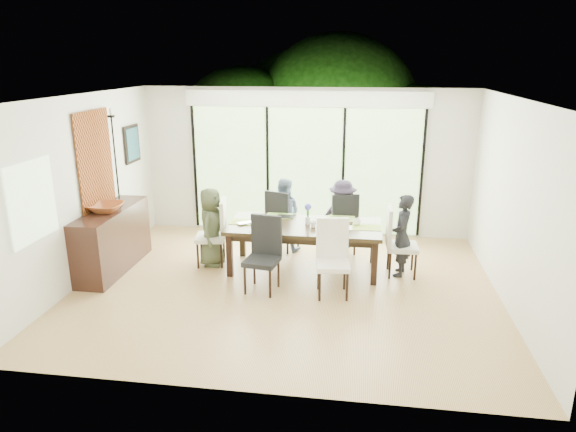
# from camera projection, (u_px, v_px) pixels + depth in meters

# --- Properties ---
(floor) EXTENTS (6.00, 5.00, 0.01)m
(floor) POSITION_uv_depth(u_px,v_px,m) (286.00, 287.00, 7.47)
(floor) COLOR olive
(floor) RESTS_ON ground
(ceiling) EXTENTS (6.00, 5.00, 0.01)m
(ceiling) POSITION_uv_depth(u_px,v_px,m) (285.00, 97.00, 6.67)
(ceiling) COLOR white
(ceiling) RESTS_ON wall_back
(wall_back) EXTENTS (6.00, 0.02, 2.70)m
(wall_back) POSITION_uv_depth(u_px,v_px,m) (305.00, 162.00, 9.45)
(wall_back) COLOR beige
(wall_back) RESTS_ON floor
(wall_front) EXTENTS (6.00, 0.02, 2.70)m
(wall_front) POSITION_uv_depth(u_px,v_px,m) (245.00, 267.00, 4.70)
(wall_front) COLOR silver
(wall_front) RESTS_ON floor
(wall_left) EXTENTS (0.02, 5.00, 2.70)m
(wall_left) POSITION_uv_depth(u_px,v_px,m) (82.00, 189.00, 7.48)
(wall_left) COLOR white
(wall_left) RESTS_ON floor
(wall_right) EXTENTS (0.02, 5.00, 2.70)m
(wall_right) POSITION_uv_depth(u_px,v_px,m) (514.00, 206.00, 6.66)
(wall_right) COLOR white
(wall_right) RESTS_ON floor
(glass_doors) EXTENTS (4.20, 0.02, 2.30)m
(glass_doors) POSITION_uv_depth(u_px,v_px,m) (305.00, 171.00, 9.45)
(glass_doors) COLOR #598C3F
(glass_doors) RESTS_ON wall_back
(blinds_header) EXTENTS (4.40, 0.06, 0.28)m
(blinds_header) POSITION_uv_depth(u_px,v_px,m) (306.00, 99.00, 9.06)
(blinds_header) COLOR white
(blinds_header) RESTS_ON wall_back
(mullion_a) EXTENTS (0.05, 0.04, 2.30)m
(mullion_a) POSITION_uv_depth(u_px,v_px,m) (195.00, 168.00, 9.73)
(mullion_a) COLOR black
(mullion_a) RESTS_ON wall_back
(mullion_b) EXTENTS (0.05, 0.04, 2.30)m
(mullion_b) POSITION_uv_depth(u_px,v_px,m) (268.00, 170.00, 9.54)
(mullion_b) COLOR black
(mullion_b) RESTS_ON wall_back
(mullion_c) EXTENTS (0.05, 0.04, 2.30)m
(mullion_c) POSITION_uv_depth(u_px,v_px,m) (343.00, 172.00, 9.35)
(mullion_c) COLOR black
(mullion_c) RESTS_ON wall_back
(mullion_d) EXTENTS (0.05, 0.04, 2.30)m
(mullion_d) POSITION_uv_depth(u_px,v_px,m) (422.00, 174.00, 9.16)
(mullion_d) COLOR black
(mullion_d) RESTS_ON wall_back
(side_window) EXTENTS (0.02, 0.90, 1.00)m
(side_window) POSITION_uv_depth(u_px,v_px,m) (32.00, 201.00, 6.30)
(side_window) COLOR #8CAD7F
(side_window) RESTS_ON wall_left
(deck) EXTENTS (6.00, 1.80, 0.10)m
(deck) POSITION_uv_depth(u_px,v_px,m) (309.00, 220.00, 10.70)
(deck) COLOR brown
(deck) RESTS_ON ground
(rail_top) EXTENTS (6.00, 0.08, 0.06)m
(rail_top) POSITION_uv_depth(u_px,v_px,m) (314.00, 183.00, 11.28)
(rail_top) COLOR brown
(rail_top) RESTS_ON deck
(foliage_left) EXTENTS (3.20, 3.20, 3.20)m
(foliage_left) POSITION_uv_depth(u_px,v_px,m) (243.00, 135.00, 12.21)
(foliage_left) COLOR #14380F
(foliage_left) RESTS_ON ground
(foliage_mid) EXTENTS (4.00, 4.00, 4.00)m
(foliage_mid) POSITION_uv_depth(u_px,v_px,m) (337.00, 118.00, 12.37)
(foliage_mid) COLOR #14380F
(foliage_mid) RESTS_ON ground
(foliage_right) EXTENTS (2.80, 2.80, 2.80)m
(foliage_right) POSITION_uv_depth(u_px,v_px,m) (415.00, 148.00, 11.53)
(foliage_right) COLOR #14380F
(foliage_right) RESTS_ON ground
(foliage_far) EXTENTS (3.60, 3.60, 3.60)m
(foliage_far) POSITION_uv_depth(u_px,v_px,m) (299.00, 122.00, 13.22)
(foliage_far) COLOR #14380F
(foliage_far) RESTS_ON ground
(table_top) EXTENTS (2.35, 1.08, 0.06)m
(table_top) POSITION_uv_depth(u_px,v_px,m) (304.00, 226.00, 7.89)
(table_top) COLOR black
(table_top) RESTS_ON floor
(table_apron) EXTENTS (2.15, 0.88, 0.10)m
(table_apron) POSITION_uv_depth(u_px,v_px,m) (304.00, 232.00, 7.92)
(table_apron) COLOR black
(table_apron) RESTS_ON floor
(table_leg_fl) EXTENTS (0.09, 0.09, 0.68)m
(table_leg_fl) POSITION_uv_depth(u_px,v_px,m) (230.00, 255.00, 7.74)
(table_leg_fl) COLOR black
(table_leg_fl) RESTS_ON floor
(table_leg_fr) EXTENTS (0.09, 0.09, 0.68)m
(table_leg_fr) POSITION_uv_depth(u_px,v_px,m) (374.00, 263.00, 7.44)
(table_leg_fr) COLOR black
(table_leg_fr) RESTS_ON floor
(table_leg_bl) EXTENTS (0.09, 0.09, 0.68)m
(table_leg_bl) POSITION_uv_depth(u_px,v_px,m) (243.00, 237.00, 8.55)
(table_leg_bl) COLOR black
(table_leg_bl) RESTS_ON floor
(table_leg_br) EXTENTS (0.09, 0.09, 0.68)m
(table_leg_br) POSITION_uv_depth(u_px,v_px,m) (373.00, 243.00, 8.26)
(table_leg_br) COLOR black
(table_leg_br) RESTS_ON floor
(chair_left_end) EXTENTS (0.52, 0.52, 1.08)m
(chair_left_end) POSITION_uv_depth(u_px,v_px,m) (210.00, 232.00, 8.14)
(chair_left_end) COLOR silver
(chair_left_end) RESTS_ON floor
(chair_right_end) EXTENTS (0.46, 0.46, 1.08)m
(chair_right_end) POSITION_uv_depth(u_px,v_px,m) (403.00, 241.00, 7.73)
(chair_right_end) COLOR beige
(chair_right_end) RESTS_ON floor
(chair_far_left) EXTENTS (0.58, 0.58, 1.08)m
(chair_far_left) POSITION_uv_depth(u_px,v_px,m) (284.00, 219.00, 8.80)
(chair_far_left) COLOR black
(chair_far_left) RESTS_ON floor
(chair_far_right) EXTENTS (0.55, 0.55, 1.08)m
(chair_far_right) POSITION_uv_depth(u_px,v_px,m) (342.00, 222.00, 8.67)
(chair_far_right) COLOR black
(chair_far_right) RESTS_ON floor
(chair_near_left) EXTENTS (0.52, 0.52, 1.08)m
(chair_near_left) POSITION_uv_depth(u_px,v_px,m) (262.00, 255.00, 7.18)
(chair_near_left) COLOR black
(chair_near_left) RESTS_ON floor
(chair_near_right) EXTENTS (0.50, 0.50, 1.08)m
(chair_near_right) POSITION_uv_depth(u_px,v_px,m) (333.00, 259.00, 7.05)
(chair_near_right) COLOR white
(chair_near_right) RESTS_ON floor
(person_left_end) EXTENTS (0.41, 0.61, 1.26)m
(person_left_end) POSITION_uv_depth(u_px,v_px,m) (211.00, 227.00, 8.11)
(person_left_end) COLOR #414A31
(person_left_end) RESTS_ON floor
(person_right_end) EXTENTS (0.46, 0.64, 1.26)m
(person_right_end) POSITION_uv_depth(u_px,v_px,m) (402.00, 236.00, 7.71)
(person_right_end) COLOR black
(person_right_end) RESTS_ON floor
(person_far_left) EXTENTS (0.62, 0.43, 1.26)m
(person_far_left) POSITION_uv_depth(u_px,v_px,m) (283.00, 214.00, 8.76)
(person_far_left) COLOR slate
(person_far_left) RESTS_ON floor
(person_far_right) EXTENTS (0.62, 0.42, 1.26)m
(person_far_right) POSITION_uv_depth(u_px,v_px,m) (342.00, 217.00, 8.62)
(person_far_right) COLOR #251E2E
(person_far_right) RESTS_ON floor
(placemat_left) EXTENTS (0.43, 0.31, 0.01)m
(placemat_left) POSITION_uv_depth(u_px,v_px,m) (244.00, 222.00, 8.01)
(placemat_left) COLOR olive
(placemat_left) RESTS_ON table_top
(placemat_right) EXTENTS (0.43, 0.31, 0.01)m
(placemat_right) POSITION_uv_depth(u_px,v_px,m) (367.00, 227.00, 7.75)
(placemat_right) COLOR #88A23A
(placemat_right) RESTS_ON table_top
(placemat_far_l) EXTENTS (0.43, 0.31, 0.01)m
(placemat_far_l) POSITION_uv_depth(u_px,v_px,m) (279.00, 216.00, 8.32)
(placemat_far_l) COLOR #72A93C
(placemat_far_l) RESTS_ON table_top
(placemat_far_r) EXTENTS (0.43, 0.31, 0.01)m
(placemat_far_r) POSITION_uv_depth(u_px,v_px,m) (341.00, 218.00, 8.18)
(placemat_far_r) COLOR #7CA53B
(placemat_far_r) RESTS_ON table_top
(placemat_paper) EXTENTS (0.43, 0.31, 0.01)m
(placemat_paper) POSITION_uv_depth(u_px,v_px,m) (265.00, 229.00, 7.67)
(placemat_paper) COLOR white
(placemat_paper) RESTS_ON table_top
(tablet_far_l) EXTENTS (0.25, 0.18, 0.01)m
(tablet_far_l) POSITION_uv_depth(u_px,v_px,m) (285.00, 216.00, 8.26)
(tablet_far_l) COLOR black
(tablet_far_l) RESTS_ON table_top
(tablet_far_r) EXTENTS (0.23, 0.17, 0.01)m
(tablet_far_r) POSITION_uv_depth(u_px,v_px,m) (338.00, 219.00, 8.14)
(tablet_far_r) COLOR black
(tablet_far_r) RESTS_ON table_top
(papers) EXTENTS (0.29, 0.22, 0.00)m
(papers) POSITION_uv_depth(u_px,v_px,m) (350.00, 228.00, 7.74)
(papers) COLOR white
(papers) RESTS_ON table_top
(platter_base) EXTENTS (0.25, 0.25, 0.02)m
(platter_base) POSITION_uv_depth(u_px,v_px,m) (265.00, 228.00, 7.67)
(platter_base) COLOR white
(platter_base) RESTS_ON table_top
(platter_snacks) EXTENTS (0.20, 0.20, 0.01)m
(platter_snacks) POSITION_uv_depth(u_px,v_px,m) (265.00, 227.00, 7.66)
(platter_snacks) COLOR #C07716
(platter_snacks) RESTS_ON table_top
(vase) EXTENTS (0.08, 0.08, 0.12)m
(vase) POSITION_uv_depth(u_px,v_px,m) (308.00, 220.00, 7.90)
(vase) COLOR silver
(vase) RESTS_ON table_top
(hyacinth_stems) EXTENTS (0.04, 0.04, 0.16)m
(hyacinth_stems) POSITION_uv_depth(u_px,v_px,m) (308.00, 213.00, 7.87)
(hyacinth_stems) COLOR #337226
(hyacinth_stems) RESTS_ON table_top
(hyacinth_blooms) EXTENTS (0.11, 0.11, 0.11)m
(hyacinth_blooms) POSITION_uv_depth(u_px,v_px,m) (308.00, 207.00, 7.84)
(hyacinth_blooms) COLOR #5253CE
(hyacinth_blooms) RESTS_ON table_top
(laptop) EXTENTS (0.38, 0.36, 0.03)m
(laptop) POSITION_uv_depth(u_px,v_px,m) (249.00, 223.00, 7.90)
(laptop) COLOR silver
(laptop) RESTS_ON table_top
(cup_a) EXTENTS (0.17, 0.17, 0.09)m
(cup_a) POSITION_uv_depth(u_px,v_px,m) (261.00, 217.00, 8.10)
(cup_a) COLOR white
(cup_a) RESTS_ON table_top
(cup_b) EXTENTS (0.14, 0.14, 0.09)m
(cup_b) POSITION_uv_depth(u_px,v_px,m) (313.00, 224.00, 7.75)
(cup_b) COLOR white
(cup_b) RESTS_ON table_top
(cup_c) EXTENTS (0.17, 0.17, 0.09)m
(cup_c) POSITION_uv_depth(u_px,v_px,m) (357.00, 222.00, 7.85)
(cup_c) COLOR white
(cup_c) RESTS_ON table_top
(book) EXTENTS (0.25, 0.27, 0.02)m
(book) POSITION_uv_depth(u_px,v_px,m) (321.00, 224.00, 7.89)
(book) COLOR white
(book) RESTS_ON table_top
(sideboard) EXTENTS (0.49, 1.73, 0.97)m
(sideboard) POSITION_uv_depth(u_px,v_px,m) (113.00, 240.00, 7.96)
(sideboard) COLOR black
(sideboard) RESTS_ON floor
(bowl) EXTENTS (0.51, 0.51, 0.13)m
(bowl) POSITION_uv_depth(u_px,v_px,m) (106.00, 208.00, 7.71)
(bowl) COLOR brown
(bowl) RESTS_ON sideboard
(candlestick_base) EXTENTS (0.11, 0.11, 0.04)m
(candlestick_base) POSITION_uv_depth(u_px,v_px,m) (120.00, 202.00, 8.15)
(candlestick_base) COLOR black
(candlestick_base) RESTS_ON sideboard
(candlestick_shaft) EXTENTS (0.03, 0.03, 1.35)m
(candlestick_shaft) POSITION_uv_depth(u_px,v_px,m) (115.00, 160.00, 7.95)
(candlestick_shaft) COLOR black
(candlestick_shaft) RESTS_ON sideboard
(candlestick_pan) EXTENTS (0.11, 0.11, 0.03)m
(candlestick_pan) POSITION_uv_depth(u_px,v_px,m) (111.00, 116.00, 7.75)
(candlestick_pan) COLOR black
(candlestick_pan) RESTS_ON sideboard
(candle) EXTENTS (0.04, 0.04, 0.11)m
(candle) POSITION_uv_depth(u_px,v_px,m) (111.00, 112.00, 7.73)
(candle) COLOR silver
(candle) RESTS_ON sideboard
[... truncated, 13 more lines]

